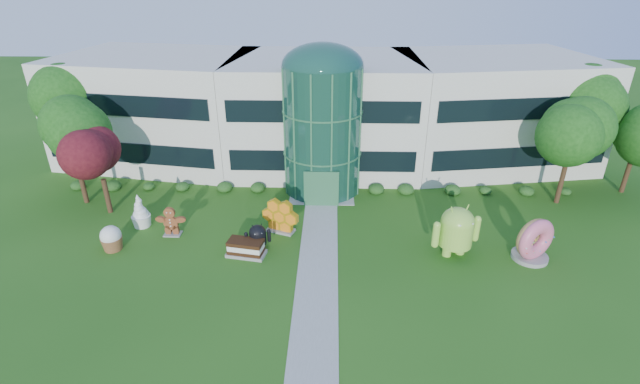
# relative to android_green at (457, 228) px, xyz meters

# --- Properties ---
(ground) EXTENTS (140.00, 140.00, 0.00)m
(ground) POSITION_rel_android_green_xyz_m (-8.47, -2.69, -1.89)
(ground) COLOR #215114
(ground) RESTS_ON ground
(building) EXTENTS (46.00, 15.00, 9.30)m
(building) POSITION_rel_android_green_xyz_m (-8.47, 15.31, 2.76)
(building) COLOR beige
(building) RESTS_ON ground
(atrium) EXTENTS (6.00, 6.00, 9.80)m
(atrium) POSITION_rel_android_green_xyz_m (-8.47, 9.31, 3.01)
(atrium) COLOR #194738
(atrium) RESTS_ON ground
(walkway) EXTENTS (2.40, 20.00, 0.04)m
(walkway) POSITION_rel_android_green_xyz_m (-8.47, -0.69, -1.87)
(walkway) COLOR #9E9E93
(walkway) RESTS_ON ground
(tree_red) EXTENTS (4.00, 4.00, 6.00)m
(tree_red) POSITION_rel_android_green_xyz_m (-23.97, 4.81, 1.11)
(tree_red) COLOR #3F0C14
(tree_red) RESTS_ON ground
(trees_backdrop) EXTENTS (52.00, 8.00, 8.40)m
(trees_backdrop) POSITION_rel_android_green_xyz_m (-8.47, 10.31, 2.31)
(trees_backdrop) COLOR #164812
(trees_backdrop) RESTS_ON ground
(android_green) EXTENTS (3.83, 3.08, 3.78)m
(android_green) POSITION_rel_android_green_xyz_m (0.00, 0.00, 0.00)
(android_green) COLOR #99D745
(android_green) RESTS_ON ground
(android_black) EXTENTS (1.99, 1.60, 1.98)m
(android_black) POSITION_rel_android_green_xyz_m (-12.35, 0.28, -0.90)
(android_black) COLOR black
(android_black) RESTS_ON ground
(donut) EXTENTS (3.01, 2.42, 2.83)m
(donut) POSITION_rel_android_green_xyz_m (4.62, -0.34, -0.48)
(donut) COLOR #E05572
(donut) RESTS_ON ground
(gingerbread) EXTENTS (2.27, 0.90, 2.08)m
(gingerbread) POSITION_rel_android_green_xyz_m (-18.39, 1.81, -0.85)
(gingerbread) COLOR brown
(gingerbread) RESTS_ON ground
(ice_cream_sandwich) EXTENTS (2.56, 1.60, 1.06)m
(ice_cream_sandwich) POSITION_rel_android_green_xyz_m (-13.00, -0.49, -1.36)
(ice_cream_sandwich) COLOR black
(ice_cream_sandwich) RESTS_ON ground
(honeycomb) EXTENTS (2.91, 1.89, 2.15)m
(honeycomb) POSITION_rel_android_green_xyz_m (-11.13, 2.46, -0.81)
(honeycomb) COLOR orange
(honeycomb) RESTS_ON ground
(froyo) EXTENTS (1.57, 1.57, 2.40)m
(froyo) POSITION_rel_android_green_xyz_m (-20.85, 2.90, -0.69)
(froyo) COLOR white
(froyo) RESTS_ON ground
(cupcake) EXTENTS (1.49, 1.49, 1.67)m
(cupcake) POSITION_rel_android_green_xyz_m (-21.62, -0.07, -1.05)
(cupcake) COLOR white
(cupcake) RESTS_ON ground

